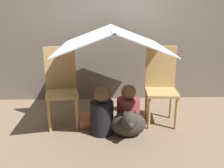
# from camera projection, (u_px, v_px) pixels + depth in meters

# --- Properties ---
(ground_plane) EXTENTS (8.80, 8.80, 0.00)m
(ground_plane) POSITION_uv_depth(u_px,v_px,m) (112.00, 129.00, 3.01)
(ground_plane) COLOR #7A6651
(wall_back) EXTENTS (7.00, 0.05, 2.50)m
(wall_back) POSITION_uv_depth(u_px,v_px,m) (110.00, 18.00, 3.67)
(wall_back) COLOR #6B6056
(wall_back) RESTS_ON ground_plane
(chair_left) EXTENTS (0.44, 0.44, 0.95)m
(chair_left) POSITION_uv_depth(u_px,v_px,m) (61.00, 84.00, 3.04)
(chair_left) COLOR tan
(chair_left) RESTS_ON ground_plane
(chair_right) EXTENTS (0.40, 0.40, 0.95)m
(chair_right) POSITION_uv_depth(u_px,v_px,m) (161.00, 83.00, 3.09)
(chair_right) COLOR tan
(chair_right) RESTS_ON ground_plane
(sheet_canopy) EXTENTS (1.21, 1.29, 0.24)m
(sheet_canopy) POSITION_uv_depth(u_px,v_px,m) (112.00, 38.00, 2.82)
(sheet_canopy) COLOR silver
(person_front) EXTENTS (0.27, 0.27, 0.56)m
(person_front) POSITION_uv_depth(u_px,v_px,m) (102.00, 114.00, 2.84)
(person_front) COLOR black
(person_front) RESTS_ON ground_plane
(person_second) EXTENTS (0.27, 0.27, 0.55)m
(person_second) POSITION_uv_depth(u_px,v_px,m) (128.00, 111.00, 2.95)
(person_second) COLOR maroon
(person_second) RESTS_ON ground_plane
(dog) EXTENTS (0.40, 0.40, 0.38)m
(dog) POSITION_uv_depth(u_px,v_px,m) (129.00, 123.00, 2.77)
(dog) COLOR #332D28
(dog) RESTS_ON ground_plane
(floor_cushion) EXTENTS (0.36, 0.29, 0.10)m
(floor_cushion) POSITION_uv_depth(u_px,v_px,m) (95.00, 120.00, 3.12)
(floor_cushion) COLOR #CC664C
(floor_cushion) RESTS_ON ground_plane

